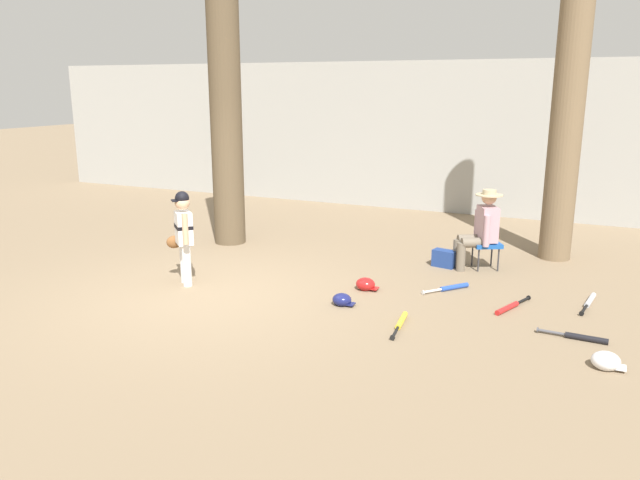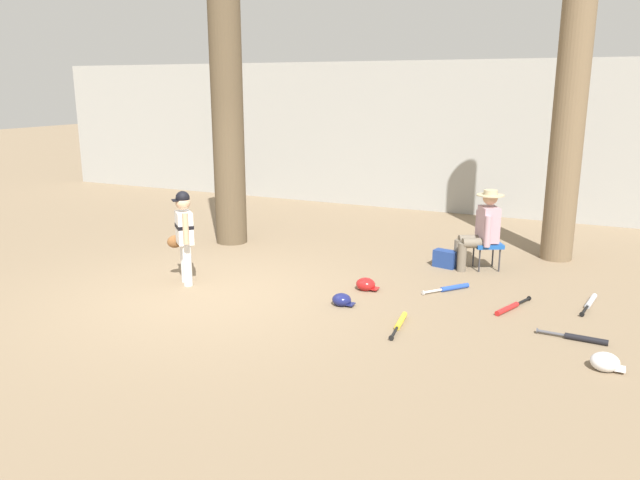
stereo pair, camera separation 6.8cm
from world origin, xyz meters
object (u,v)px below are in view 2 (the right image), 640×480
(tree_near_player, at_px, (227,110))
(bat_red_barrel, at_px, (510,308))
(seated_spectator, at_px, (482,227))
(bat_blue_youth, at_px, (451,288))
(folding_stool, at_px, (487,245))
(bat_aluminum_silver, at_px, (590,302))
(young_ballplayer, at_px, (184,231))
(tree_behind_spectator, at_px, (570,110))
(batting_helmet_red, at_px, (366,284))
(batting_helmet_white, at_px, (605,362))
(batting_helmet_navy, at_px, (342,300))
(bat_yellow_trainer, at_px, (400,323))
(handbag_beside_stool, at_px, (445,259))
(bat_black_composite, at_px, (580,338))

(tree_near_player, bearing_deg, bat_red_barrel, -16.33)
(seated_spectator, height_order, bat_blue_youth, seated_spectator)
(folding_stool, distance_m, seated_spectator, 0.29)
(seated_spectator, distance_m, bat_aluminum_silver, 1.96)
(young_ballplayer, xyz_separation_m, bat_red_barrel, (4.25, 0.81, -0.71))
(tree_behind_spectator, height_order, batting_helmet_red, tree_behind_spectator)
(tree_behind_spectator, height_order, batting_helmet_white, tree_behind_spectator)
(tree_behind_spectator, xyz_separation_m, seated_spectator, (-0.99, -1.10, -1.68))
(young_ballplayer, height_order, bat_red_barrel, young_ballplayer)
(batting_helmet_navy, xyz_separation_m, batting_helmet_white, (3.02, -0.59, 0.01))
(tree_near_player, bearing_deg, bat_yellow_trainer, -32.75)
(folding_stool, height_order, bat_blue_youth, folding_stool)
(bat_red_barrel, height_order, bat_yellow_trainer, same)
(bat_red_barrel, bearing_deg, folding_stool, 109.67)
(bat_blue_youth, relative_size, batting_helmet_red, 1.98)
(young_ballplayer, height_order, folding_stool, young_ballplayer)
(tree_behind_spectator, xyz_separation_m, bat_red_barrel, (-0.31, -2.72, -2.28))
(tree_near_player, xyz_separation_m, young_ballplayer, (0.71, -2.26, -1.54))
(folding_stool, height_order, bat_red_barrel, folding_stool)
(bat_aluminum_silver, bearing_deg, bat_red_barrel, -145.28)
(bat_yellow_trainer, distance_m, batting_helmet_navy, 0.93)
(handbag_beside_stool, height_order, bat_red_barrel, handbag_beside_stool)
(tree_near_player, height_order, batting_helmet_red, tree_near_player)
(batting_helmet_white, bearing_deg, bat_aluminum_silver, 95.86)
(tree_behind_spectator, xyz_separation_m, bat_blue_youth, (-1.14, -2.28, -2.28))
(bat_yellow_trainer, xyz_separation_m, batting_helmet_red, (-0.81, 1.03, 0.04))
(bat_blue_youth, height_order, batting_helmet_navy, batting_helmet_navy)
(folding_stool, distance_m, batting_helmet_red, 2.14)
(bat_blue_youth, relative_size, batting_helmet_white, 1.91)
(seated_spectator, distance_m, bat_yellow_trainer, 2.76)
(seated_spectator, height_order, bat_yellow_trainer, seated_spectator)
(tree_near_player, height_order, bat_yellow_trainer, tree_near_player)
(seated_spectator, bearing_deg, tree_behind_spectator, 48.05)
(folding_stool, distance_m, batting_helmet_navy, 2.74)
(tree_behind_spectator, relative_size, batting_helmet_white, 16.63)
(tree_near_player, relative_size, bat_blue_youth, 8.92)
(tree_behind_spectator, height_order, batting_helmet_navy, tree_behind_spectator)
(bat_aluminum_silver, distance_m, bat_yellow_trainer, 2.57)
(folding_stool, xyz_separation_m, batting_helmet_navy, (-1.34, -2.37, -0.29))
(batting_helmet_red, bearing_deg, bat_aluminum_silver, 12.90)
(young_ballplayer, xyz_separation_m, bat_blue_youth, (3.42, 1.26, -0.71))
(folding_stool, distance_m, bat_aluminum_silver, 1.85)
(seated_spectator, xyz_separation_m, bat_red_barrel, (0.68, -1.62, -0.61))
(handbag_beside_stool, distance_m, batting_helmet_red, 1.68)
(handbag_beside_stool, relative_size, bat_blue_youth, 0.55)
(tree_behind_spectator, relative_size, bat_yellow_trainer, 7.00)
(bat_aluminum_silver, xyz_separation_m, bat_blue_youth, (-1.72, -0.17, 0.00))
(bat_black_composite, height_order, batting_helmet_white, batting_helmet_white)
(young_ballplayer, distance_m, batting_helmet_navy, 2.41)
(young_ballplayer, distance_m, bat_aluminum_silver, 5.38)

